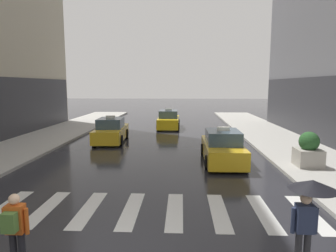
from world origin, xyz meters
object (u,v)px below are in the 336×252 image
object	(u,v)px
planter_near_corner	(309,151)
taxi_third	(169,120)
pedestrian_with_umbrella	(310,200)
pedestrian_with_backpack	(15,226)
taxi_lead	(222,148)
taxi_second	(111,131)

from	to	relation	value
planter_near_corner	taxi_third	bearing A→B (deg)	118.66
taxi_third	planter_near_corner	size ratio (longest dim) A/B	2.84
pedestrian_with_umbrella	pedestrian_with_backpack	size ratio (longest dim) A/B	1.18
taxi_lead	pedestrian_with_umbrella	distance (m)	8.77
taxi_lead	taxi_second	distance (m)	8.61
taxi_second	taxi_third	size ratio (longest dim) A/B	1.01
taxi_second	pedestrian_with_backpack	distance (m)	14.30
taxi_third	planter_near_corner	bearing A→B (deg)	-61.34
pedestrian_with_backpack	pedestrian_with_umbrella	bearing A→B (deg)	3.15
taxi_lead	taxi_third	xyz separation A→B (m)	(-3.22, 11.68, 0.00)
pedestrian_with_umbrella	taxi_third	bearing A→B (deg)	100.53
taxi_lead	planter_near_corner	distance (m)	3.92
taxi_lead	pedestrian_with_backpack	distance (m)	10.56
taxi_second	pedestrian_with_umbrella	bearing A→B (deg)	-61.81
pedestrian_with_backpack	planter_near_corner	bearing A→B (deg)	40.81
taxi_lead	pedestrian_with_backpack	world-z (taller)	taxi_lead
taxi_lead	taxi_third	size ratio (longest dim) A/B	1.00
taxi_second	pedestrian_with_umbrella	world-z (taller)	pedestrian_with_umbrella
taxi_third	pedestrian_with_umbrella	size ratio (longest dim) A/B	2.35
pedestrian_with_umbrella	taxi_lead	bearing A→B (deg)	93.74
taxi_second	taxi_third	world-z (taller)	same
pedestrian_with_backpack	taxi_third	bearing A→B (deg)	83.86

